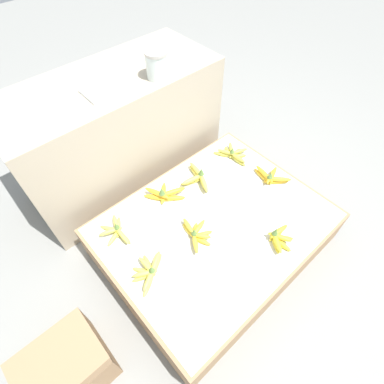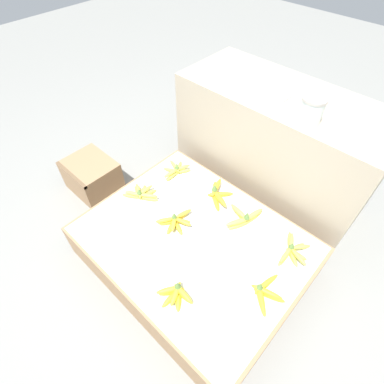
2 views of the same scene
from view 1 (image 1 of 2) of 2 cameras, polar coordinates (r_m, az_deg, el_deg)
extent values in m
plane|color=gray|center=(1.96, 3.95, -9.96)|extent=(10.00, 10.00, 0.00)
cube|color=#997551|center=(1.85, 4.17, -7.99)|extent=(1.26, 0.99, 0.26)
cube|color=silver|center=(1.74, 4.42, -5.73)|extent=(1.23, 0.96, 0.00)
cube|color=tan|center=(2.10, -13.75, 10.81)|extent=(1.35, 0.57, 0.80)
cube|color=#997551|center=(1.71, -22.82, -28.60)|extent=(0.37, 0.31, 0.25)
ellipsoid|color=yellow|center=(1.70, 15.55, -9.34)|extent=(0.10, 0.12, 0.03)
ellipsoid|color=yellow|center=(1.71, 16.54, -9.37)|extent=(0.03, 0.13, 0.03)
ellipsoid|color=yellow|center=(1.73, 16.65, -8.40)|extent=(0.11, 0.11, 0.03)
ellipsoid|color=yellow|center=(1.74, 15.92, -7.69)|extent=(0.13, 0.03, 0.03)
ellipsoid|color=yellow|center=(1.67, 15.87, -9.17)|extent=(0.09, 0.12, 0.03)
ellipsoid|color=yellow|center=(1.70, 16.38, -8.21)|extent=(0.08, 0.13, 0.03)
ellipsoid|color=yellow|center=(1.71, 16.26, -7.19)|extent=(0.13, 0.04, 0.03)
cone|color=#5B7F3D|center=(1.66, 15.66, -7.25)|extent=(0.03, 0.03, 0.04)
ellipsoid|color=#DBCC4C|center=(1.60, -6.73, -13.50)|extent=(0.12, 0.09, 0.03)
ellipsoid|color=#DBCC4C|center=(1.60, -8.27, -13.62)|extent=(0.06, 0.13, 0.03)
ellipsoid|color=#DBCC4C|center=(1.59, -9.12, -14.73)|extent=(0.09, 0.12, 0.03)
ellipsoid|color=#DBCC4C|center=(1.58, -8.92, -15.73)|extent=(0.13, 0.07, 0.03)
ellipsoid|color=#DBCC4C|center=(1.56, -8.28, -17.10)|extent=(0.12, 0.09, 0.03)
ellipsoid|color=#DBCC4C|center=(1.57, -6.94, -13.08)|extent=(0.12, 0.09, 0.03)
ellipsoid|color=#DBCC4C|center=(1.57, -8.62, -13.72)|extent=(0.03, 0.13, 0.03)
ellipsoid|color=#DBCC4C|center=(1.55, -8.97, -15.08)|extent=(0.12, 0.08, 0.03)
ellipsoid|color=#DBCC4C|center=(1.54, -8.15, -16.01)|extent=(0.12, 0.09, 0.03)
cone|color=#5B7F3D|center=(1.52, -7.73, -14.33)|extent=(0.03, 0.03, 0.04)
ellipsoid|color=gold|center=(1.64, 0.59, -9.72)|extent=(0.08, 0.11, 0.03)
ellipsoid|color=gold|center=(1.65, 1.80, -9.24)|extent=(0.06, 0.12, 0.03)
ellipsoid|color=gold|center=(1.67, 2.04, -8.07)|extent=(0.11, 0.07, 0.03)
ellipsoid|color=gold|center=(1.68, 0.55, -7.51)|extent=(0.11, 0.09, 0.03)
ellipsoid|color=gold|center=(1.68, -0.62, -7.40)|extent=(0.04, 0.12, 0.03)
ellipsoid|color=gold|center=(1.61, 0.67, -9.88)|extent=(0.08, 0.11, 0.03)
ellipsoid|color=gold|center=(1.64, 1.66, -8.32)|extent=(0.09, 0.11, 0.03)
ellipsoid|color=gold|center=(1.66, 1.38, -6.72)|extent=(0.12, 0.06, 0.03)
ellipsoid|color=gold|center=(1.67, -0.71, -6.47)|extent=(0.05, 0.12, 0.03)
cone|color=#5B7F3D|center=(1.61, 0.36, -7.49)|extent=(0.03, 0.03, 0.04)
ellipsoid|color=gold|center=(1.97, 15.72, 1.92)|extent=(0.14, 0.13, 0.03)
ellipsoid|color=gold|center=(1.99, 14.94, 2.96)|extent=(0.16, 0.08, 0.03)
ellipsoid|color=gold|center=(1.98, 13.33, 2.90)|extent=(0.05, 0.16, 0.03)
ellipsoid|color=gold|center=(1.95, 16.17, 2.35)|extent=(0.13, 0.13, 0.03)
ellipsoid|color=gold|center=(1.96, 14.95, 3.15)|extent=(0.16, 0.07, 0.03)
ellipsoid|color=gold|center=(1.96, 13.62, 3.40)|extent=(0.06, 0.16, 0.03)
cone|color=#5B7F3D|center=(1.91, 14.75, 3.15)|extent=(0.03, 0.03, 0.04)
ellipsoid|color=#DBCC4C|center=(1.74, -13.81, -6.47)|extent=(0.10, 0.12, 0.03)
ellipsoid|color=#DBCC4C|center=(1.75, -15.17, -6.86)|extent=(0.09, 0.13, 0.03)
ellipsoid|color=#DBCC4C|center=(1.72, -14.51, -8.19)|extent=(0.13, 0.08, 0.03)
ellipsoid|color=#DBCC4C|center=(1.71, -13.00, -8.15)|extent=(0.03, 0.14, 0.03)
ellipsoid|color=#DBCC4C|center=(1.73, -14.24, -5.93)|extent=(0.07, 0.13, 0.03)
ellipsoid|color=#DBCC4C|center=(1.71, -15.26, -7.23)|extent=(0.14, 0.07, 0.03)
ellipsoid|color=#DBCC4C|center=(1.68, -13.21, -7.95)|extent=(0.03, 0.14, 0.03)
cone|color=#5B7F3D|center=(1.68, -14.23, -6.22)|extent=(0.03, 0.03, 0.04)
ellipsoid|color=gold|center=(1.81, -3.94, -1.17)|extent=(0.15, 0.13, 0.03)
ellipsoid|color=gold|center=(1.84, -5.49, -0.23)|extent=(0.14, 0.14, 0.03)
ellipsoid|color=gold|center=(1.82, -6.63, -1.07)|extent=(0.13, 0.15, 0.03)
ellipsoid|color=gold|center=(1.80, -3.79, -0.03)|extent=(0.17, 0.09, 0.03)
ellipsoid|color=gold|center=(1.80, -6.70, -0.19)|extent=(0.09, 0.17, 0.03)
cone|color=#5B7F3D|center=(1.76, -5.77, 0.20)|extent=(0.04, 0.04, 0.05)
ellipsoid|color=#DBCC4C|center=(1.94, 0.79, 3.62)|extent=(0.05, 0.16, 0.03)
ellipsoid|color=#DBCC4C|center=(1.89, 0.01, 2.05)|extent=(0.15, 0.08, 0.03)
ellipsoid|color=#DBCC4C|center=(1.88, 2.17, 1.66)|extent=(0.09, 0.15, 0.03)
ellipsoid|color=#DBCC4C|center=(1.92, 0.84, 4.25)|extent=(0.06, 0.16, 0.03)
ellipsoid|color=#DBCC4C|center=(1.86, 0.09, 2.42)|extent=(0.16, 0.06, 0.03)
ellipsoid|color=#DBCC4C|center=(1.85, 2.24, 1.89)|extent=(0.10, 0.15, 0.03)
cone|color=#5B7F3D|center=(1.86, 1.80, 3.96)|extent=(0.04, 0.04, 0.05)
ellipsoid|color=gold|center=(2.04, 8.85, 5.86)|extent=(0.03, 0.12, 0.03)
ellipsoid|color=gold|center=(2.08, 8.68, 6.81)|extent=(0.11, 0.09, 0.03)
ellipsoid|color=gold|center=(2.09, 8.17, 7.32)|extent=(0.12, 0.04, 0.03)
ellipsoid|color=gold|center=(2.09, 7.04, 7.50)|extent=(0.07, 0.12, 0.03)
ellipsoid|color=gold|center=(2.08, 5.72, 7.17)|extent=(0.08, 0.12, 0.03)
ellipsoid|color=gold|center=(2.03, 8.76, 6.47)|extent=(0.03, 0.12, 0.03)
ellipsoid|color=gold|center=(2.08, 9.07, 7.69)|extent=(0.12, 0.06, 0.03)
ellipsoid|color=gold|center=(2.09, 7.43, 8.28)|extent=(0.10, 0.11, 0.03)
ellipsoid|color=gold|center=(2.06, 6.47, 7.58)|extent=(0.08, 0.12, 0.03)
cone|color=#5B7F3D|center=(2.03, 7.72, 7.93)|extent=(0.03, 0.03, 0.04)
cylinder|color=silver|center=(1.80, -6.68, 22.75)|extent=(0.12, 0.12, 0.14)
cylinder|color=#B7B2A8|center=(1.76, -6.93, 24.91)|extent=(0.13, 0.13, 0.02)
cube|color=white|center=(1.76, -16.44, 18.20)|extent=(0.22, 0.17, 0.02)
camera|label=2|loc=(1.38, 64.89, 29.34)|focal=28.00mm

